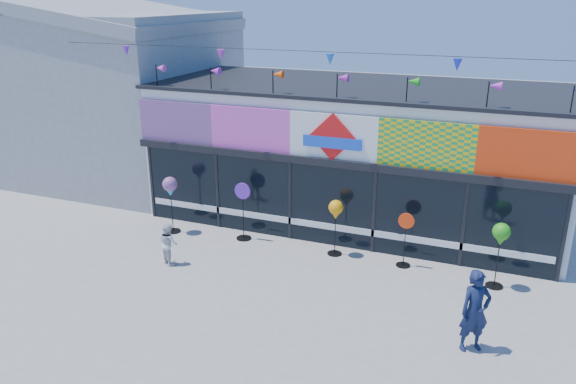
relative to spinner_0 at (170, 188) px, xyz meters
The scene contains 10 objects.
ground 5.42m from the spinner_0, 29.22° to the right, with size 80.00×80.00×0.00m, color gray.
kite_shop 5.73m from the spinner_0, 36.42° to the left, with size 16.00×5.70×5.31m.
neighbour_building 7.25m from the spinner_0, 140.69° to the left, with size 8.18×7.20×6.87m.
spinner_0 is the anchor object (origin of this frame).
spinner_1 2.23m from the spinner_0, ahead, with size 0.47×0.43×1.69m.
spinner_2 4.89m from the spinner_0, ahead, with size 0.39×0.39×1.54m.
spinner_3 6.76m from the spinner_0, ahead, with size 0.41×0.37×1.45m.
spinner_4 8.97m from the spinner_0, ahead, with size 0.41×0.41×1.64m.
adult_man 9.11m from the spinner_0, 18.02° to the right, with size 0.62×0.41×1.69m, color #131C3D.
child 2.21m from the spinner_0, 59.86° to the right, with size 0.53×0.31×1.10m, color silver.
Camera 1 is at (4.19, -10.36, 6.61)m, focal length 35.00 mm.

